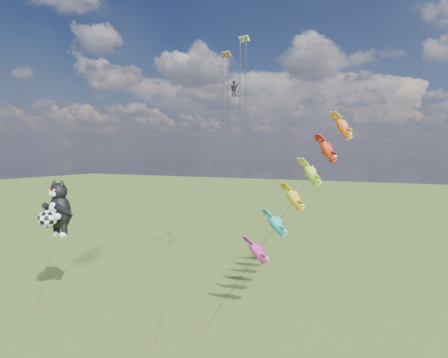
% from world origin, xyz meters
% --- Properties ---
extents(ground, '(300.00, 300.00, 0.00)m').
position_xyz_m(ground, '(0.00, 0.00, 0.00)').
color(ground, '#294310').
extents(cat_kite_rig, '(2.38, 4.13, 10.48)m').
position_xyz_m(cat_kite_rig, '(-1.65, -1.83, 7.81)').
color(cat_kite_rig, brown).
rests_on(cat_kite_rig, ground).
extents(fish_windsock_rig, '(9.42, 13.02, 17.79)m').
position_xyz_m(fish_windsock_rig, '(18.52, 5.50, 9.99)').
color(fish_windsock_rig, brown).
rests_on(fish_windsock_rig, ground).
extents(parafoil_rig, '(2.04, 17.51, 25.00)m').
position_xyz_m(parafoil_rig, '(10.33, 9.58, 19.67)').
color(parafoil_rig, brown).
rests_on(parafoil_rig, ground).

